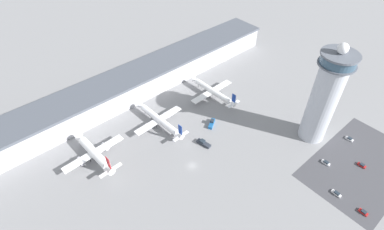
# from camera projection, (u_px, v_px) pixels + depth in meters

# --- Properties ---
(ground_plane) EXTENTS (1000.00, 1000.00, 0.00)m
(ground_plane) POSITION_uv_depth(u_px,v_px,m) (192.00, 166.00, 153.14)
(ground_plane) COLOR gray
(terminal_building) EXTENTS (240.29, 25.00, 16.04)m
(terminal_building) POSITION_uv_depth(u_px,v_px,m) (119.00, 91.00, 186.78)
(terminal_building) COLOR #B2B2B7
(terminal_building) RESTS_ON ground
(control_tower) EXTENTS (17.73, 17.73, 57.68)m
(control_tower) POSITION_uv_depth(u_px,v_px,m) (325.00, 96.00, 150.80)
(control_tower) COLOR #ADB2BC
(control_tower) RESTS_ON ground
(parking_lot_surface) EXTENTS (64.00, 40.00, 0.01)m
(parking_lot_surface) POSITION_uv_depth(u_px,v_px,m) (361.00, 165.00, 153.33)
(parking_lot_surface) COLOR #424247
(parking_lot_surface) RESTS_ON ground
(airplane_gate_alpha) EXTENTS (34.06, 33.17, 13.75)m
(airplane_gate_alpha) POSITION_uv_depth(u_px,v_px,m) (94.00, 153.00, 153.79)
(airplane_gate_alpha) COLOR white
(airplane_gate_alpha) RESTS_ON ground
(airplane_gate_bravo) EXTENTS (32.33, 38.50, 12.09)m
(airplane_gate_bravo) POSITION_uv_depth(u_px,v_px,m) (159.00, 120.00, 172.68)
(airplane_gate_bravo) COLOR white
(airplane_gate_bravo) RESTS_ON ground
(airplane_gate_charlie) EXTENTS (32.97, 37.00, 11.84)m
(airplane_gate_charlie) POSITION_uv_depth(u_px,v_px,m) (213.00, 91.00, 192.34)
(airplane_gate_charlie) COLOR white
(airplane_gate_charlie) RESTS_ON ground
(service_truck_catering) EXTENTS (4.17, 8.75, 2.68)m
(service_truck_catering) POSITION_uv_depth(u_px,v_px,m) (203.00, 143.00, 163.56)
(service_truck_catering) COLOR black
(service_truck_catering) RESTS_ON ground
(service_truck_fuel) EXTENTS (8.01, 6.18, 3.16)m
(service_truck_fuel) POSITION_uv_depth(u_px,v_px,m) (212.00, 123.00, 174.95)
(service_truck_fuel) COLOR black
(service_truck_fuel) RESTS_ON ground
(car_grey_coupe) EXTENTS (1.91, 4.26, 1.36)m
(car_grey_coupe) POSITION_uv_depth(u_px,v_px,m) (349.00, 139.00, 166.48)
(car_grey_coupe) COLOR black
(car_grey_coupe) RESTS_ON ground
(car_black_suv) EXTENTS (1.98, 4.13, 1.38)m
(car_black_suv) POSITION_uv_depth(u_px,v_px,m) (363.00, 212.00, 133.29)
(car_black_suv) COLOR black
(car_black_suv) RESTS_ON ground
(car_white_wagon) EXTENTS (1.81, 4.16, 1.44)m
(car_white_wagon) POSITION_uv_depth(u_px,v_px,m) (362.00, 165.00, 152.77)
(car_white_wagon) COLOR black
(car_white_wagon) RESTS_ON ground
(car_red_hatchback) EXTENTS (1.90, 4.47, 1.45)m
(car_red_hatchback) POSITION_uv_depth(u_px,v_px,m) (326.00, 163.00, 153.98)
(car_red_hatchback) COLOR black
(car_red_hatchback) RESTS_ON ground
(car_blue_compact) EXTENTS (1.96, 4.73, 1.35)m
(car_blue_compact) POSITION_uv_depth(u_px,v_px,m) (336.00, 193.00, 140.43)
(car_blue_compact) COLOR black
(car_blue_compact) RESTS_ON ground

